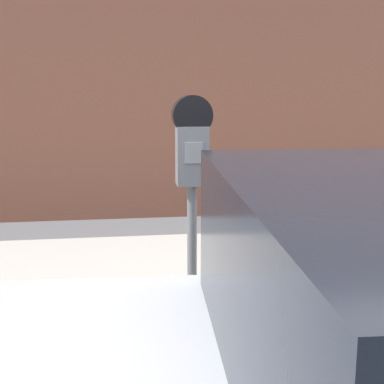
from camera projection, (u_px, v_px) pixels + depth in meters
The scene contains 2 objects.
sidewalk at pixel (238, 288), 4.26m from camera, with size 24.00×2.80×0.12m.
parking_meter at pixel (192, 163), 3.04m from camera, with size 0.22×0.15×1.48m.
Camera 1 is at (-0.91, -1.74, 1.66)m, focal length 50.00 mm.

